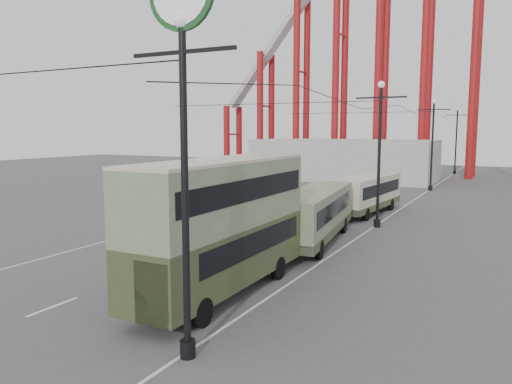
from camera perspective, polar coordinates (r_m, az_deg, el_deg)
The scene contains 12 objects.
ground at distance 20.28m, azimuth -15.95°, elevation -11.25°, with size 160.00×160.00×0.00m, color #4B4B4D.
road_markings at distance 36.98m, azimuth 4.55°, elevation -2.66°, with size 12.52×120.00×0.01m.
lamp_post_near at distance 13.45m, azimuth -8.37°, elevation 13.70°, with size 3.20×0.44×10.80m.
lamp_post_mid at distance 32.81m, azimuth 13.90°, elevation 4.11°, with size 3.20×0.44×9.32m.
lamp_post_far at distance 54.41m, azimuth 19.49°, elevation 5.05°, with size 3.20×0.44×9.32m.
lamp_post_distant at distance 76.24m, azimuth 21.90°, elevation 5.44°, with size 3.20×0.44×9.32m.
roller_coaster at distance 74.36m, azimuth 15.57°, elevation 19.84°, with size 52.95×5.00×55.48m.
fairground_shed at distance 63.96m, azimuth 9.99°, elevation 3.66°, with size 22.00×10.00×5.00m, color #9B9B96.
double_decker_bus at distance 18.98m, azimuth -3.89°, elevation -3.15°, with size 2.52×9.71×5.21m.
single_decker_green at distance 28.09m, azimuth 6.76°, elevation -2.40°, with size 3.76×10.64×2.94m.
single_decker_cream at distance 38.32m, azimuth 12.59°, elevation -0.07°, with size 3.06×9.24×2.82m.
pedestrian at distance 24.41m, azimuth -2.73°, elevation -5.68°, with size 0.65×0.42×1.77m, color black.
Camera 1 is at (13.43, -13.82, 6.32)m, focal length 35.00 mm.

